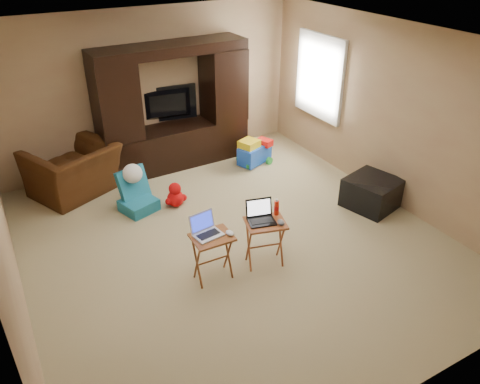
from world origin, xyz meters
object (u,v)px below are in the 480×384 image
push_toy (255,151)px  laptop_right (262,213)px  entertainment_center (173,107)px  recliner (74,171)px  plush_toy (175,194)px  ottoman (372,193)px  tray_table_left (213,257)px  water_bottle (276,208)px  mouse_left (230,233)px  laptop_left (208,227)px  tray_table_right (265,243)px  child_rocker (137,192)px  television (168,105)px  mouse_right (281,222)px

push_toy → laptop_right: (-1.34, -2.38, 0.48)m
entertainment_center → recliner: 1.84m
entertainment_center → plush_toy: bearing=-115.0°
entertainment_center → ottoman: entertainment_center is taller
plush_toy → ottoman: (2.45, -1.37, 0.03)m
tray_table_left → water_bottle: water_bottle is taller
mouse_left → laptop_left: bearing=155.0°
laptop_right → water_bottle: size_ratio=1.70×
tray_table_right → laptop_left: laptop_left is taller
plush_toy → laptop_right: size_ratio=1.21×
entertainment_center → laptop_right: entertainment_center is taller
entertainment_center → laptop_right: (-0.18, -3.02, -0.29)m
ottoman → mouse_left: 2.57m
child_rocker → mouse_left: 1.97m
television → tray_table_left: size_ratio=1.76×
television → child_rocker: bearing=60.1°
child_rocker → laptop_left: bearing=-100.6°
recliner → push_toy: 2.90m
push_toy → laptop_left: (-1.98, -2.31, 0.47)m
tray_table_left → recliner: bearing=109.5°
recliner → child_rocker: recliner is taller
entertainment_center → mouse_right: (-0.01, -3.16, -0.39)m
child_rocker → laptop_right: laptop_right is taller
child_rocker → mouse_left: size_ratio=5.07×
television → push_toy: (1.15, -0.87, -0.73)m
television → mouse_left: television is taller
tray_table_right → laptop_right: (-0.04, 0.02, 0.41)m
laptop_right → laptop_left: bearing=-171.7°
television → plush_toy: bearing=77.4°
child_rocker → plush_toy: size_ratio=1.59×
push_toy → tray_table_left: size_ratio=1.04×
ottoman → laptop_left: (-2.72, -0.29, 0.48)m
plush_toy → mouse_right: (0.54, -1.87, 0.43)m
child_rocker → entertainment_center: bearing=29.1°
child_rocker → mouse_right: (1.05, -2.01, 0.31)m
television → laptop_right: size_ratio=3.30×
mouse_left → entertainment_center: bearing=78.7°
ottoman → mouse_right: 2.02m
television → water_bottle: (0.05, -3.19, -0.28)m
ottoman → mouse_right: (-1.91, -0.50, 0.40)m
plush_toy → laptop_left: bearing=-99.2°
plush_toy → ottoman: 2.81m
laptop_left → mouse_right: 0.84m
child_rocker → push_toy: size_ratio=0.99×
recliner → ottoman: bearing=121.1°
push_toy → laptop_left: 3.08m
tray_table_right → mouse_right: 0.36m
tray_table_left → mouse_right: size_ratio=4.83×
push_toy → tray_table_right: bearing=-140.1°
child_rocker → mouse_left: (0.45, -1.90, 0.30)m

